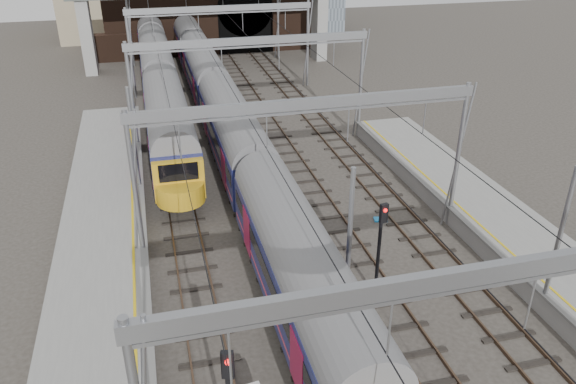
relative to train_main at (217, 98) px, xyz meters
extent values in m
plane|color=#38332D|center=(2.00, -26.08, -2.48)|extent=(160.00, 160.00, 0.00)
cube|color=gray|center=(-8.20, -23.58, -1.93)|extent=(4.20, 55.00, 1.10)
cube|color=slate|center=(-6.15, -23.58, -1.43)|extent=(0.35, 55.00, 0.12)
cube|color=gold|center=(-6.65, -23.58, -1.36)|extent=(0.12, 55.00, 0.01)
cube|color=slate|center=(10.15, -27.58, -1.43)|extent=(0.35, 47.00, 0.12)
cube|color=#4C3828|center=(-4.72, -11.08, -2.39)|extent=(0.08, 80.00, 0.16)
cube|color=#4C3828|center=(-3.28, -11.08, -2.39)|extent=(0.08, 80.00, 0.16)
cube|color=black|center=(-4.00, -11.08, -2.46)|extent=(2.40, 80.00, 0.14)
cube|color=#4C3828|center=(-0.72, -11.08, -2.39)|extent=(0.08, 80.00, 0.16)
cube|color=#4C3828|center=(0.72, -11.08, -2.39)|extent=(0.08, 80.00, 0.16)
cube|color=black|center=(0.00, -11.08, -2.46)|extent=(2.40, 80.00, 0.14)
cube|color=#4C3828|center=(3.28, -11.08, -2.39)|extent=(0.08, 80.00, 0.16)
cube|color=#4C3828|center=(4.72, -11.08, -2.39)|extent=(0.08, 80.00, 0.16)
cube|color=black|center=(4.00, -11.08, -2.46)|extent=(2.40, 80.00, 0.14)
cube|color=#4C3828|center=(7.28, -11.08, -2.39)|extent=(0.08, 80.00, 0.16)
cube|color=#4C3828|center=(8.72, -11.08, -2.39)|extent=(0.08, 80.00, 0.16)
cube|color=black|center=(8.00, -11.08, -2.46)|extent=(2.40, 80.00, 0.14)
cube|color=gray|center=(2.00, -32.08, 5.12)|extent=(16.80, 0.28, 0.50)
cylinder|color=gray|center=(-6.20, -18.08, 1.52)|extent=(0.24, 0.24, 8.00)
cylinder|color=gray|center=(10.20, -18.08, 1.52)|extent=(0.24, 0.24, 8.00)
cube|color=gray|center=(2.00, -18.08, 5.12)|extent=(16.80, 0.28, 0.50)
cylinder|color=gray|center=(-6.20, -4.08, 1.52)|extent=(0.24, 0.24, 8.00)
cylinder|color=gray|center=(10.20, -4.08, 1.52)|extent=(0.24, 0.24, 8.00)
cube|color=gray|center=(2.00, -4.08, 5.12)|extent=(16.80, 0.28, 0.50)
cylinder|color=gray|center=(-6.20, 9.92, 1.52)|extent=(0.24, 0.24, 8.00)
cylinder|color=gray|center=(10.20, 9.92, 1.52)|extent=(0.24, 0.24, 8.00)
cube|color=gray|center=(2.00, 9.92, 5.12)|extent=(16.80, 0.28, 0.50)
cylinder|color=gray|center=(-6.20, 21.92, 1.52)|extent=(0.24, 0.24, 8.00)
cylinder|color=gray|center=(10.20, 21.92, 1.52)|extent=(0.24, 0.24, 8.00)
cube|color=black|center=(-4.00, -11.08, 3.02)|extent=(0.03, 80.00, 0.03)
cube|color=black|center=(0.00, -11.08, 3.02)|extent=(0.03, 80.00, 0.03)
cube|color=black|center=(4.00, -11.08, 3.02)|extent=(0.03, 80.00, 0.03)
cube|color=black|center=(8.00, -11.08, 3.02)|extent=(0.03, 80.00, 0.03)
cube|color=black|center=(4.00, 25.92, 2.02)|extent=(26.00, 2.00, 9.00)
cube|color=black|center=(7.00, 24.90, 0.12)|extent=(6.50, 0.10, 5.20)
cylinder|color=black|center=(7.00, 24.90, 2.72)|extent=(6.50, 0.10, 6.50)
cube|color=black|center=(-8.00, 24.92, -0.98)|extent=(6.00, 1.50, 3.00)
cube|color=gray|center=(-10.50, 19.92, 1.62)|extent=(1.20, 2.50, 8.20)
cube|color=gray|center=(14.50, 19.92, 1.62)|extent=(1.20, 2.50, 8.20)
cube|color=black|center=(0.00, 0.08, -2.13)|extent=(2.16, 63.94, 0.70)
cube|color=#16174F|center=(0.00, 0.08, -0.25)|extent=(2.74, 63.94, 2.45)
cylinder|color=slate|center=(0.00, 0.08, 0.97)|extent=(2.69, 63.44, 2.69)
cube|color=black|center=(0.00, 0.08, 0.14)|extent=(2.76, 62.74, 0.74)
cube|color=#CD4055|center=(0.00, 0.08, -0.94)|extent=(2.76, 62.94, 0.12)
cube|color=black|center=(-4.00, 11.56, -2.13)|extent=(2.24, 49.74, 0.70)
cube|color=#16174F|center=(-4.00, 11.56, -0.20)|extent=(2.86, 49.74, 2.55)
cylinder|color=slate|center=(-4.00, 11.56, 1.07)|extent=(2.80, 49.24, 2.80)
cube|color=black|center=(-4.00, 11.56, 0.20)|extent=(2.88, 48.54, 0.76)
cube|color=#CD4055|center=(-4.00, 11.56, -0.92)|extent=(2.88, 48.74, 0.12)
cube|color=gold|center=(-4.00, -13.46, -0.30)|extent=(2.80, 0.60, 2.35)
cube|color=black|center=(-4.00, -13.63, 0.31)|extent=(2.14, 0.08, 1.02)
cube|color=black|center=(-3.88, -30.37, 2.03)|extent=(0.39, 0.27, 0.90)
sphere|color=red|center=(-3.88, -30.49, 2.23)|extent=(0.18, 0.18, 0.18)
cylinder|color=black|center=(3.80, -23.04, -0.17)|extent=(0.15, 0.15, 4.62)
cube|color=black|center=(3.80, -23.22, 1.85)|extent=(0.37, 0.24, 0.87)
sphere|color=red|center=(3.80, -23.34, 2.04)|extent=(0.17, 0.17, 0.17)
cube|color=#1C89D5|center=(1.35, -24.40, -2.42)|extent=(0.96, 0.69, 0.11)
cube|color=#1C89D5|center=(0.40, -17.58, -2.43)|extent=(0.97, 0.81, 0.10)
cube|color=#1C89D5|center=(6.72, -16.80, -2.44)|extent=(0.83, 0.67, 0.09)
camera|label=1|loc=(-5.16, -41.95, 13.20)|focal=35.00mm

